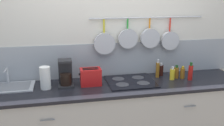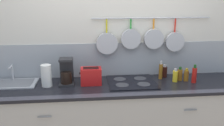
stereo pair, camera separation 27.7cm
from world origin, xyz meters
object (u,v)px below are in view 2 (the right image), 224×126
(bottle_olive_oil, at_px, (194,75))
(paper_towel_roll, at_px, (46,76))
(bottle_dish_soap, at_px, (161,71))
(bottle_sesame_oil, at_px, (180,74))
(bottle_hot_sauce, at_px, (164,71))
(coffee_maker, at_px, (67,73))
(bottle_vinegar, at_px, (186,75))
(toaster, at_px, (91,76))
(bottle_cooking_wine, at_px, (175,76))

(bottle_olive_oil, bearing_deg, paper_towel_roll, 178.28)
(bottle_dish_soap, bearing_deg, bottle_sesame_oil, -19.86)
(bottle_dish_soap, distance_m, bottle_hot_sauce, 0.10)
(paper_towel_roll, height_order, bottle_hot_sauce, paper_towel_roll)
(bottle_dish_soap, xyz_separation_m, bottle_hot_sauce, (0.07, 0.06, -0.03))
(coffee_maker, bearing_deg, bottle_vinegar, -1.90)
(coffee_maker, xyz_separation_m, bottle_sesame_oil, (1.34, -0.02, -0.05))
(toaster, height_order, bottle_cooking_wine, toaster)
(bottle_hot_sauce, bearing_deg, toaster, -169.84)
(bottle_vinegar, height_order, bottle_olive_oil, bottle_olive_oil)
(bottle_hot_sauce, distance_m, bottle_cooking_wine, 0.20)
(coffee_maker, height_order, bottle_hot_sauce, coffee_maker)
(bottle_hot_sauce, relative_size, bottle_vinegar, 1.05)
(paper_towel_roll, relative_size, toaster, 0.99)
(bottle_sesame_oil, relative_size, bottle_vinegar, 1.07)
(toaster, xyz_separation_m, bottle_dish_soap, (0.85, 0.10, 0.00))
(bottle_olive_oil, bearing_deg, bottle_hot_sauce, 140.23)
(coffee_maker, distance_m, bottle_olive_oil, 1.48)
(paper_towel_roll, xyz_separation_m, coffee_maker, (0.22, 0.06, 0.00))
(bottle_olive_oil, bearing_deg, bottle_vinegar, 134.27)
(bottle_dish_soap, relative_size, bottle_vinegar, 1.47)
(toaster, bearing_deg, bottle_dish_soap, 6.78)
(toaster, relative_size, bottle_hot_sauce, 1.56)
(bottle_olive_oil, bearing_deg, coffee_maker, 175.53)
(toaster, bearing_deg, paper_towel_roll, -177.60)
(bottle_dish_soap, distance_m, bottle_sesame_oil, 0.23)
(bottle_cooking_wine, bearing_deg, coffee_maker, 177.23)
(bottle_vinegar, relative_size, bottle_olive_oil, 0.71)
(paper_towel_roll, height_order, bottle_vinegar, paper_towel_roll)
(toaster, relative_size, bottle_vinegar, 1.63)
(toaster, height_order, bottle_vinegar, toaster)
(paper_towel_roll, distance_m, bottle_cooking_wine, 1.49)
(toaster, bearing_deg, coffee_maker, 171.03)
(bottle_sesame_oil, relative_size, bottle_olive_oil, 0.76)
(coffee_maker, relative_size, bottle_cooking_wine, 1.89)
(bottle_cooking_wine, distance_m, bottle_sesame_oil, 0.08)
(coffee_maker, bearing_deg, bottle_cooking_wine, -2.77)
(bottle_dish_soap, height_order, bottle_olive_oil, bottle_dish_soap)
(bottle_hot_sauce, height_order, bottle_cooking_wine, bottle_hot_sauce)
(bottle_dish_soap, xyz_separation_m, bottle_sesame_oil, (0.21, -0.08, -0.03))
(coffee_maker, distance_m, bottle_hot_sauce, 1.20)
(paper_towel_roll, xyz_separation_m, toaster, (0.50, 0.02, -0.03))
(paper_towel_roll, xyz_separation_m, bottle_cooking_wine, (1.49, 0.00, -0.05))
(toaster, relative_size, bottle_dish_soap, 1.11)
(bottle_cooking_wine, bearing_deg, bottle_vinegar, 5.90)
(toaster, xyz_separation_m, bottle_sesame_oil, (1.06, 0.02, -0.02))
(paper_towel_roll, height_order, bottle_sesame_oil, paper_towel_roll)
(bottle_dish_soap, distance_m, bottle_olive_oil, 0.39)
(bottle_hot_sauce, height_order, bottle_olive_oil, bottle_olive_oil)
(bottle_hot_sauce, distance_m, bottle_vinegar, 0.27)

